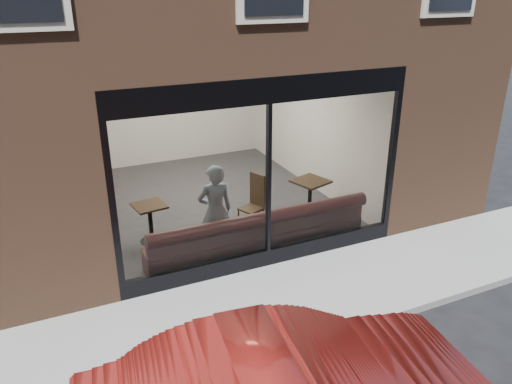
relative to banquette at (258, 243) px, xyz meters
name	(u,v)px	position (x,y,z in m)	size (l,w,h in m)	color
ground	(333,335)	(0.00, -2.45, -0.23)	(120.00, 120.00, 0.00)	black
sidewalk_near	(297,296)	(0.00, -1.45, -0.22)	(40.00, 2.00, 0.01)	gray
kerb_near	(335,334)	(0.00, -2.50, -0.17)	(40.00, 0.10, 0.12)	gray
host_building_pier_left	(10,118)	(-3.75, 5.55, 1.38)	(2.50, 12.00, 3.20)	brown
host_building_pier_right	(295,90)	(3.75, 5.55, 1.38)	(2.50, 12.00, 3.20)	brown
host_building_backfill	(142,83)	(0.00, 8.55, 1.38)	(5.00, 6.00, 3.20)	brown
cafe_floor	(209,201)	(0.00, 2.55, -0.21)	(6.00, 6.00, 0.00)	#2D2D30
cafe_ceiling	(204,53)	(0.00, 2.55, 2.97)	(6.00, 6.00, 0.00)	white
cafe_wall_back	(168,103)	(0.00, 5.54, 1.37)	(5.00, 5.00, 0.00)	silver
cafe_wall_left	(83,147)	(-2.49, 2.55, 1.37)	(6.00, 6.00, 0.00)	silver
cafe_wall_right	(310,119)	(2.49, 2.55, 1.37)	(6.00, 6.00, 0.00)	silver
storefront_kick	(268,257)	(0.00, -0.40, -0.08)	(5.00, 0.10, 0.30)	black
storefront_header	(269,90)	(0.00, -0.40, 2.77)	(5.00, 0.10, 0.40)	black
storefront_mullion	(268,181)	(0.00, -0.40, 1.32)	(0.06, 0.10, 2.50)	black
storefront_glass	(269,181)	(0.00, -0.43, 1.33)	(4.80, 4.80, 0.00)	white
banquette	(258,243)	(0.00, 0.00, 0.00)	(4.00, 0.55, 0.45)	#3A1515
person	(215,211)	(-0.66, 0.32, 0.62)	(0.61, 0.40, 1.68)	#89A4B6
cafe_table_left	(149,206)	(-1.60, 1.24, 0.52)	(0.55, 0.55, 0.04)	black
cafe_table_right	(311,181)	(1.67, 1.05, 0.52)	(0.64, 0.64, 0.04)	black
cafe_chair_right	(251,209)	(0.46, 1.33, 0.01)	(0.40, 0.40, 0.04)	black
wall_poster	(89,157)	(-2.45, 2.00, 1.32)	(0.02, 0.58, 0.77)	white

